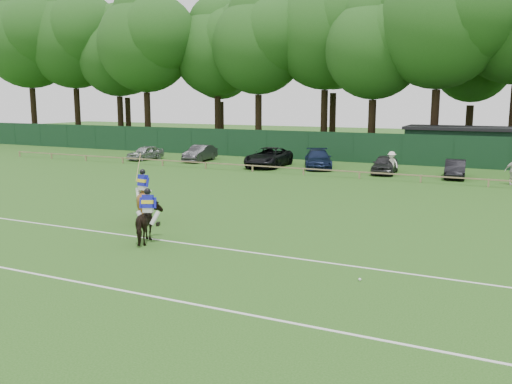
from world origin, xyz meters
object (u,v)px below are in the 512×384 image
Objects in this scene: suv_black at (268,157)px; spectator_left at (391,163)px; horse_chestnut at (144,202)px; sedan_grey at (200,153)px; polo_ball at (360,279)px; estate_black at (455,169)px; utility_shed at (458,145)px; horse_dark at (149,223)px; sedan_silver at (145,153)px; hatch_grey at (385,164)px; sedan_navy at (318,159)px.

spectator_left is at bearing -6.04° from suv_black.
suv_black is at bearing -71.98° from horse_chestnut.
polo_ball is at bearing -54.85° from sedan_grey.
polo_ball is at bearing -62.56° from suv_black.
sedan_grey is 20.77m from estate_black.
estate_black is at bearing -2.77° from suv_black.
suv_black is (6.87, -0.93, 0.07)m from sedan_grey.
horse_chestnut reaches higher than sedan_grey.
polo_ball is (-0.28, -23.42, -0.57)m from estate_black.
suv_black is 13.89m from estate_black.
spectator_left is 10.04m from utility_shed.
horse_dark is 23.24m from suv_black.
estate_black is 0.45× the size of utility_shed.
horse_dark is 0.48× the size of sedan_silver.
hatch_grey is (6.06, 19.96, -0.24)m from horse_chestnut.
sedan_navy is at bearing 9.93° from suv_black.
hatch_grey reaches higher than polo_ball.
suv_black reaches higher than sedan_grey.
polo_ball is (9.80, -24.29, -0.66)m from sedan_navy.
polo_ball is (10.54, -3.52, -0.86)m from horse_chestnut.
suv_black is 1.11× the size of sedan_navy.
sedan_grey is 0.77× the size of suv_black.
horse_dark is 0.36× the size of sedan_navy.
horse_chestnut reaches higher than hatch_grey.
spectator_left is at bearing -35.19° from sedan_navy.
sedan_silver is at bearing -43.78° from horse_chestnut.
horse_chestnut is 24.65m from sedan_silver.
spectator_left is at bearing -177.17° from estate_black.
horse_dark is 3.53m from horse_chestnut.
hatch_grey is (20.88, 0.26, 0.05)m from sedan_silver.
sedan_navy reaches higher than sedan_grey.
spectator_left reaches higher than polo_ball.
spectator_left is (6.65, 19.35, -0.07)m from horse_chestnut.
hatch_grey is at bearing 8.52° from sedan_silver.
horse_chestnut is at bearing 161.55° from polo_ball.
suv_black is at bearing -12.58° from sedan_grey.
sedan_silver is 34.39m from polo_ball.
hatch_grey is (15.99, -0.89, -0.02)m from sedan_grey.
horse_dark is at bearing 139.42° from horse_chestnut.
utility_shed is (13.15, 8.85, 0.79)m from suv_black.
horse_dark is 24.16m from estate_black.
sedan_grey reaches higher than sedan_silver.
sedan_navy is 6.08m from spectator_left.
hatch_grey is 4.76m from estate_black.
polo_ball is (4.48, -23.47, -0.62)m from hatch_grey.
horse_dark reaches higher than polo_ball.
horse_dark is 1.04× the size of spectator_left.
utility_shed is at bearing 16.69° from sedan_grey.
sedan_navy is at bearing -82.77° from horse_chestnut.
sedan_navy reaches higher than estate_black.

